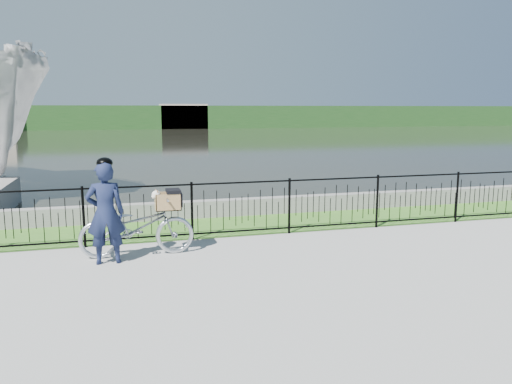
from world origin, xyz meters
name	(u,v)px	position (x,y,z in m)	size (l,w,h in m)	color
ground	(264,259)	(0.00, 0.00, 0.00)	(120.00, 120.00, 0.00)	gray
grass_strip	(231,225)	(0.00, 2.60, 0.00)	(60.00, 2.00, 0.01)	#3D7123
water	(149,141)	(0.00, 33.00, 0.00)	(120.00, 120.00, 0.00)	black
quay_wall	(222,208)	(0.00, 3.60, 0.20)	(60.00, 0.30, 0.40)	gray
fence	(242,208)	(0.00, 1.60, 0.58)	(14.00, 0.06, 1.15)	black
far_treeline	(136,117)	(0.00, 60.00, 1.50)	(120.00, 6.00, 3.00)	#20471B
far_building_right	(183,116)	(6.00, 58.50, 1.60)	(6.00, 3.00, 3.20)	#A89887
bicycle_rig	(138,226)	(-2.06, 0.80, 0.52)	(1.96, 0.68, 1.17)	#B5BBC2
cyclist	(105,212)	(-2.58, 0.49, 0.87)	(0.63, 0.43, 1.77)	#141C39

